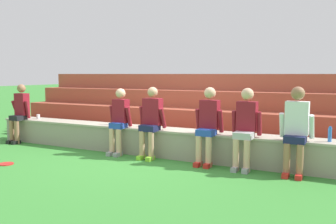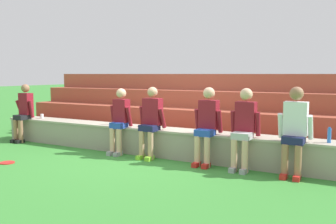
{
  "view_description": "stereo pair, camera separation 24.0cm",
  "coord_description": "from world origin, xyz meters",
  "px_view_note": "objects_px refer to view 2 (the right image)",
  "views": [
    {
      "loc": [
        3.71,
        -6.28,
        1.67
      ],
      "look_at": [
        0.35,
        0.27,
        0.9
      ],
      "focal_mm": 39.29,
      "sensor_mm": 36.0,
      "label": 1
    },
    {
      "loc": [
        3.93,
        -6.16,
        1.67
      ],
      "look_at": [
        0.35,
        0.27,
        0.9
      ],
      "focal_mm": 39.29,
      "sensor_mm": 36.0,
      "label": 2
    }
  ],
  "objects_px": {
    "person_left_of_center": "(120,119)",
    "plastic_cup_middle": "(42,116)",
    "person_far_left": "(24,111)",
    "person_center": "(151,120)",
    "person_right_of_center": "(207,123)",
    "person_rightmost_edge": "(295,128)",
    "plastic_cup_left_end": "(144,124)",
    "water_bottle_mid_right": "(329,135)",
    "frisbee": "(7,163)",
    "person_far_right": "(244,126)",
    "water_bottle_near_left": "(114,118)"
  },
  "relations": [
    {
      "from": "water_bottle_mid_right",
      "to": "plastic_cup_left_end",
      "type": "bearing_deg",
      "value": 178.66
    },
    {
      "from": "person_left_of_center",
      "to": "person_center",
      "type": "bearing_deg",
      "value": 0.93
    },
    {
      "from": "person_rightmost_edge",
      "to": "water_bottle_near_left",
      "type": "height_order",
      "value": "person_rightmost_edge"
    },
    {
      "from": "person_left_of_center",
      "to": "person_right_of_center",
      "type": "bearing_deg",
      "value": 1.11
    },
    {
      "from": "person_center",
      "to": "water_bottle_near_left",
      "type": "relative_size",
      "value": 5.06
    },
    {
      "from": "person_left_of_center",
      "to": "plastic_cup_left_end",
      "type": "height_order",
      "value": "person_left_of_center"
    },
    {
      "from": "person_right_of_center",
      "to": "person_rightmost_edge",
      "type": "relative_size",
      "value": 0.97
    },
    {
      "from": "person_far_left",
      "to": "person_rightmost_edge",
      "type": "relative_size",
      "value": 0.97
    },
    {
      "from": "person_far_left",
      "to": "frisbee",
      "type": "relative_size",
      "value": 5.22
    },
    {
      "from": "person_rightmost_edge",
      "to": "plastic_cup_middle",
      "type": "relative_size",
      "value": 13.09
    },
    {
      "from": "person_far_right",
      "to": "plastic_cup_middle",
      "type": "xyz_separation_m",
      "value": [
        -5.29,
        0.28,
        -0.16
      ]
    },
    {
      "from": "person_left_of_center",
      "to": "plastic_cup_middle",
      "type": "relative_size",
      "value": 12.26
    },
    {
      "from": "person_far_left",
      "to": "plastic_cup_middle",
      "type": "bearing_deg",
      "value": 47.34
    },
    {
      "from": "person_left_of_center",
      "to": "person_far_right",
      "type": "height_order",
      "value": "person_far_right"
    },
    {
      "from": "water_bottle_mid_right",
      "to": "frisbee",
      "type": "distance_m",
      "value": 5.74
    },
    {
      "from": "person_far_right",
      "to": "water_bottle_mid_right",
      "type": "height_order",
      "value": "person_far_right"
    },
    {
      "from": "water_bottle_mid_right",
      "to": "person_far_right",
      "type": "bearing_deg",
      "value": -170.47
    },
    {
      "from": "person_far_left",
      "to": "person_far_right",
      "type": "distance_m",
      "value": 5.57
    },
    {
      "from": "frisbee",
      "to": "person_rightmost_edge",
      "type": "bearing_deg",
      "value": 19.27
    },
    {
      "from": "plastic_cup_left_end",
      "to": "person_far_left",
      "type": "bearing_deg",
      "value": -174.08
    },
    {
      "from": "person_far_right",
      "to": "person_far_left",
      "type": "bearing_deg",
      "value": -179.67
    },
    {
      "from": "person_center",
      "to": "frisbee",
      "type": "relative_size",
      "value": 5.2
    },
    {
      "from": "person_rightmost_edge",
      "to": "plastic_cup_left_end",
      "type": "height_order",
      "value": "person_rightmost_edge"
    },
    {
      "from": "person_rightmost_edge",
      "to": "person_far_left",
      "type": "bearing_deg",
      "value": -179.97
    },
    {
      "from": "person_left_of_center",
      "to": "plastic_cup_middle",
      "type": "bearing_deg",
      "value": 173.21
    },
    {
      "from": "person_far_left",
      "to": "water_bottle_mid_right",
      "type": "height_order",
      "value": "person_far_left"
    },
    {
      "from": "person_rightmost_edge",
      "to": "plastic_cup_left_end",
      "type": "bearing_deg",
      "value": 173.78
    },
    {
      "from": "person_far_right",
      "to": "plastic_cup_left_end",
      "type": "bearing_deg",
      "value": 172.19
    },
    {
      "from": "person_right_of_center",
      "to": "person_rightmost_edge",
      "type": "distance_m",
      "value": 1.55
    },
    {
      "from": "plastic_cup_left_end",
      "to": "frisbee",
      "type": "distance_m",
      "value": 2.75
    },
    {
      "from": "person_left_of_center",
      "to": "plastic_cup_left_end",
      "type": "relative_size",
      "value": 11.5
    },
    {
      "from": "frisbee",
      "to": "water_bottle_mid_right",
      "type": "bearing_deg",
      "value": 20.05
    },
    {
      "from": "water_bottle_mid_right",
      "to": "person_left_of_center",
      "type": "bearing_deg",
      "value": -176.26
    },
    {
      "from": "person_far_left",
      "to": "water_bottle_mid_right",
      "type": "relative_size",
      "value": 5.55
    },
    {
      "from": "person_rightmost_edge",
      "to": "person_right_of_center",
      "type": "bearing_deg",
      "value": 178.82
    },
    {
      "from": "water_bottle_mid_right",
      "to": "plastic_cup_middle",
      "type": "height_order",
      "value": "water_bottle_mid_right"
    },
    {
      "from": "person_far_left",
      "to": "water_bottle_near_left",
      "type": "relative_size",
      "value": 5.08
    },
    {
      "from": "water_bottle_mid_right",
      "to": "frisbee",
      "type": "xyz_separation_m",
      "value": [
        -5.36,
        -1.96,
        -0.67
      ]
    },
    {
      "from": "person_center",
      "to": "person_left_of_center",
      "type": "bearing_deg",
      "value": -179.07
    },
    {
      "from": "plastic_cup_left_end",
      "to": "frisbee",
      "type": "relative_size",
      "value": 0.44
    },
    {
      "from": "person_left_of_center",
      "to": "person_far_right",
      "type": "relative_size",
      "value": 0.96
    },
    {
      "from": "person_center",
      "to": "frisbee",
      "type": "distance_m",
      "value": 2.82
    },
    {
      "from": "person_center",
      "to": "person_right_of_center",
      "type": "bearing_deg",
      "value": 1.22
    },
    {
      "from": "person_left_of_center",
      "to": "person_rightmost_edge",
      "type": "relative_size",
      "value": 0.94
    },
    {
      "from": "person_center",
      "to": "person_rightmost_edge",
      "type": "xyz_separation_m",
      "value": [
        2.74,
        -0.01,
        0.03
      ]
    },
    {
      "from": "person_center",
      "to": "frisbee",
      "type": "xyz_separation_m",
      "value": [
        -2.12,
        -1.71,
        -0.76
      ]
    },
    {
      "from": "plastic_cup_left_end",
      "to": "plastic_cup_middle",
      "type": "bearing_deg",
      "value": -179.41
    },
    {
      "from": "person_far_right",
      "to": "frisbee",
      "type": "bearing_deg",
      "value": -156.68
    },
    {
      "from": "person_center",
      "to": "water_bottle_mid_right",
      "type": "height_order",
      "value": "person_center"
    },
    {
      "from": "person_left_of_center",
      "to": "plastic_cup_left_end",
      "type": "xyz_separation_m",
      "value": [
        0.38,
        0.35,
        -0.12
      ]
    }
  ]
}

